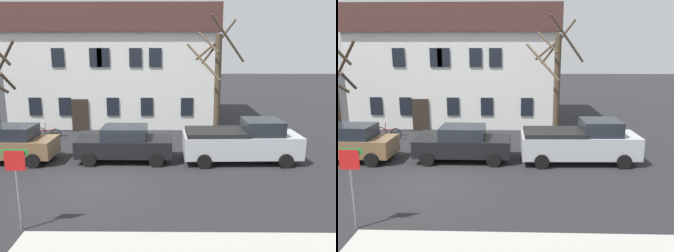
{
  "view_description": "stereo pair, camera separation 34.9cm",
  "coord_description": "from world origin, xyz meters",
  "views": [
    {
      "loc": [
        3.07,
        -13.41,
        5.46
      ],
      "look_at": [
        2.89,
        2.96,
        1.72
      ],
      "focal_mm": 37.03,
      "sensor_mm": 36.0,
      "label": 1
    },
    {
      "loc": [
        3.42,
        -13.4,
        5.46
      ],
      "look_at": [
        2.89,
        2.96,
        1.72
      ],
      "focal_mm": 37.03,
      "sensor_mm": 36.0,
      "label": 2
    }
  ],
  "objects": [
    {
      "name": "car_brown_wagon",
      "position": [
        -4.86,
        2.63,
        0.93
      ],
      "size": [
        4.53,
        2.09,
        1.79
      ],
      "color": "brown",
      "rests_on": "ground_plane"
    },
    {
      "name": "ground_plane",
      "position": [
        0.0,
        0.0,
        0.0
      ],
      "size": [
        120.0,
        120.0,
        0.0
      ],
      "primitive_type": "plane",
      "color": "#262628"
    },
    {
      "name": "street_sign_pole",
      "position": [
        -1.5,
        -3.87,
        1.81
      ],
      "size": [
        0.76,
        0.07,
        2.57
      ],
      "color": "slate",
      "rests_on": "ground_plane"
    },
    {
      "name": "pickup_truck_silver",
      "position": [
        6.47,
        2.77,
        1.01
      ],
      "size": [
        5.6,
        2.37,
        2.08
      ],
      "color": "#B7BABF",
      "rests_on": "ground_plane"
    },
    {
      "name": "car_black_sedan",
      "position": [
        0.79,
        2.86,
        0.86
      ],
      "size": [
        4.62,
        2.14,
        1.72
      ],
      "color": "black",
      "rests_on": "ground_plane"
    },
    {
      "name": "bicycle_leaning",
      "position": [
        -4.35,
        6.74,
        0.37
      ],
      "size": [
        1.7,
        0.5,
        1.03
      ],
      "color": "black",
      "rests_on": "ground_plane"
    },
    {
      "name": "building_main",
      "position": [
        -0.99,
        12.86,
        4.16
      ],
      "size": [
        14.46,
        7.78,
        8.19
      ],
      "color": "white",
      "rests_on": "ground_plane"
    },
    {
      "name": "tree_bare_mid",
      "position": [
        5.63,
        6.35,
        3.59
      ],
      "size": [
        3.17,
        3.08,
        7.13
      ],
      "color": "#4C3D2D",
      "rests_on": "ground_plane"
    }
  ]
}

